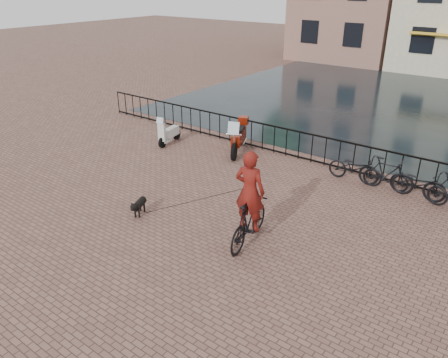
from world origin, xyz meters
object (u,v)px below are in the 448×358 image
Objects in this scene: dog at (139,206)px; motorcycle at (239,134)px; cyclist at (249,204)px; scooter at (169,128)px.

dog is 0.38× the size of motorcycle.
cyclist is 7.46m from scooter.
dog is at bearing -65.76° from scooter.
dog is 0.58× the size of scooter.
scooter is at bearing -41.20° from cyclist.
motorcycle is 2.80m from scooter.
scooter reaches higher than dog.
motorcycle is at bearing 72.84° from dog.
cyclist is 3.28m from dog.
cyclist is at bearing -42.71° from scooter.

